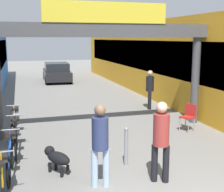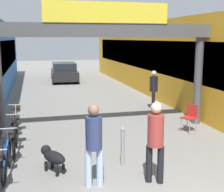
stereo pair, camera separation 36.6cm
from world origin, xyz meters
name	(u,v)px [view 1 (the left image)]	position (x,y,z in m)	size (l,w,h in m)	color
storefront_right	(174,59)	(5.09, 11.00, 1.95)	(3.00, 26.00, 3.89)	gold
arcade_sign_gateway	(105,41)	(0.00, 6.02, 2.96)	(7.40, 0.47, 4.14)	#4C4C4F
pedestrian_with_dog	(100,140)	(-1.17, 2.16, 1.00)	(0.41, 0.41, 1.75)	#A5BFE0
pedestrian_companion	(161,137)	(0.11, 2.01, 1.01)	(0.46, 0.46, 1.75)	black
pedestrian_carrying_crate	(150,87)	(2.69, 8.57, 0.96)	(0.44, 0.44, 1.68)	black
dog_on_leash	(57,157)	(-1.96, 3.10, 0.36)	(0.65, 0.80, 0.58)	black
bicycle_orange_nearest	(3,186)	(-3.06, 1.81, 0.44)	(0.46, 1.69, 0.98)	black
bicycle_blue_second	(10,156)	(-2.97, 3.28, 0.44)	(0.46, 1.69, 0.98)	black
bicycle_black_third	(16,137)	(-2.86, 4.67, 0.44)	(0.46, 1.69, 0.98)	black
bicycle_silver_farthest	(14,124)	(-2.92, 6.00, 0.44)	(0.46, 1.69, 0.98)	black
bollard_post_metal	(126,146)	(-0.30, 3.05, 0.49)	(0.10, 0.10, 0.96)	gray
cafe_chair_red_nearer	(189,115)	(2.64, 5.19, 0.54)	(0.54, 0.54, 0.89)	gray
parked_car_black	(57,72)	(-0.14, 18.53, 0.64)	(1.91, 4.06, 1.33)	black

